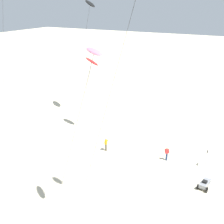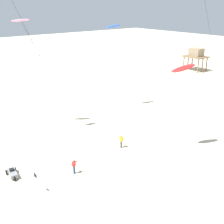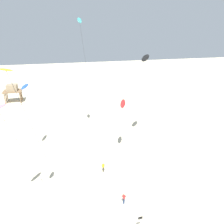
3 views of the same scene
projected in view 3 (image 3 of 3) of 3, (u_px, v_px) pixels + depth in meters
ground_plane at (150, 212)px, 27.71m from camera, size 260.00×260.00×0.00m
kite_red at (123, 104)px, 37.08m from camera, size 2.49×4.86×10.50m
kite_yellow at (8, 74)px, 19.06m from camera, size 3.59×7.74×19.07m
kite_black at (145, 58)px, 38.61m from camera, size 3.77×6.84×17.77m
kite_cyan at (80, 22)px, 38.09m from camera, size 3.81×8.67×23.91m
kite_blue at (25, 87)px, 35.14m from camera, size 1.95×4.08×13.51m
kite_flyer_nearest at (124, 198)px, 28.70m from camera, size 0.66×0.68×1.67m
kite_flyer_middle at (103, 167)px, 35.10m from camera, size 0.59×0.57×1.67m
stilt_house at (12, 89)px, 67.27m from camera, size 5.53×4.48×5.68m
marker_flag at (139, 221)px, 24.63m from camera, size 0.57×0.05×2.10m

